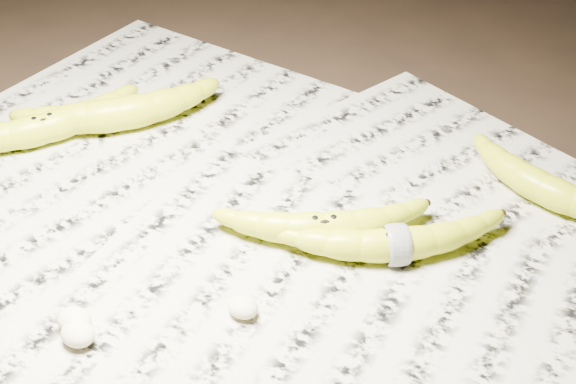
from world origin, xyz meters
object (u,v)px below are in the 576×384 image
Objects in this scene: banana_center at (324,225)px; banana_left_a at (43,126)px; banana_taped at (397,242)px; banana_upper_a at (545,186)px; banana_left_b at (120,111)px.

banana_left_a is at bearing 146.63° from banana_center.
banana_upper_a is (0.08, 0.16, 0.00)m from banana_taped.
banana_left_b is 1.17× the size of banana_upper_a.
banana_left_b reaches higher than banana_taped.
banana_left_a is at bearing -146.30° from banana_upper_a.
banana_left_b is 0.37m from banana_taped.
banana_center is at bearing 153.72° from banana_taped.
banana_left_b is at bearing 135.63° from banana_taped.
banana_left_b is at bearing -10.03° from banana_left_a.
banana_center is at bearing -59.39° from banana_left_b.
banana_left_b is 0.48m from banana_upper_a.
banana_taped is 1.11× the size of banana_upper_a.
banana_center and banana_taped have the same top height.
banana_taped is 0.18m from banana_upper_a.
banana_left_a is at bearing -179.17° from banana_left_b.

